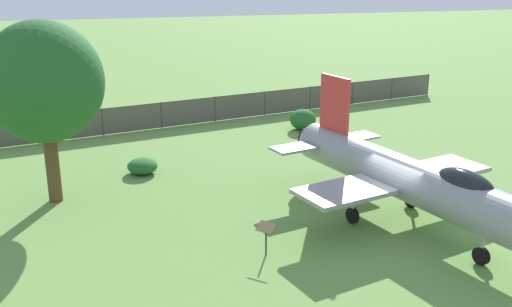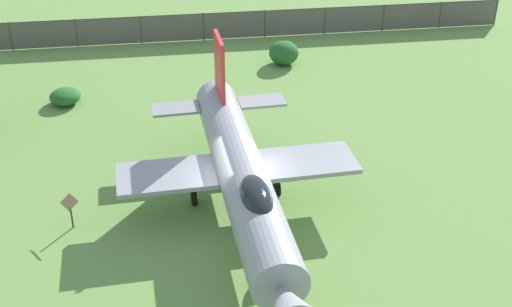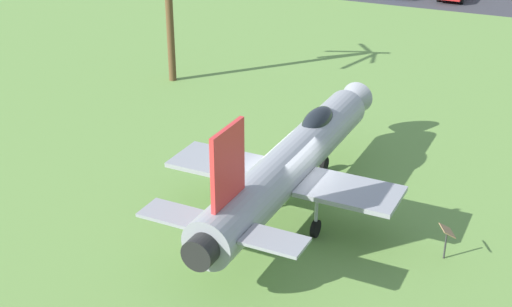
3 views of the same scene
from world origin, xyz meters
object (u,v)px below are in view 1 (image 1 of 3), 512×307
(shade_tree, at_px, (44,83))
(info_plaque, at_px, (266,232))
(shrub_by_tree, at_px, (303,119))
(shrub_near_fence, at_px, (142,166))
(display_jet, at_px, (415,181))

(shade_tree, relative_size, info_plaque, 6.40)
(shade_tree, height_order, shrub_by_tree, shade_tree)
(shade_tree, xyz_separation_m, shrub_near_fence, (3.79, 2.43, -4.55))
(shade_tree, height_order, info_plaque, shade_tree)
(display_jet, xyz_separation_m, shade_tree, (-12.53, 6.64, 3.03))
(shrub_by_tree, bearing_deg, display_jet, -94.88)
(display_jet, distance_m, shrub_by_tree, 14.43)
(info_plaque, bearing_deg, display_jet, 4.36)
(shrub_near_fence, xyz_separation_m, shrub_by_tree, (9.96, 5.25, 0.25))
(shade_tree, distance_m, info_plaque, 10.64)
(display_jet, height_order, shrub_near_fence, display_jet)
(shrub_near_fence, distance_m, info_plaque, 9.99)
(shrub_near_fence, bearing_deg, shrub_by_tree, 27.80)
(display_jet, relative_size, shrub_by_tree, 8.46)
(shrub_by_tree, bearing_deg, info_plaque, -115.13)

